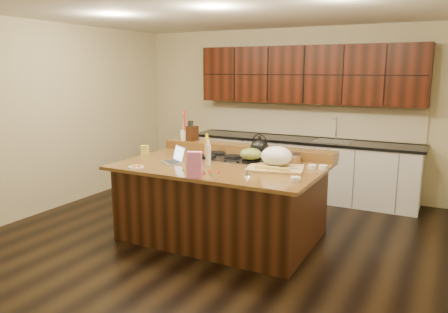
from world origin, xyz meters
The scene contains 35 objects.
room centered at (0.00, 0.00, 1.35)m, with size 5.52×5.02×2.72m.
island centered at (0.00, 0.00, 0.46)m, with size 2.40×1.60×0.92m.
back_ledge centered at (0.00, 0.70, 0.98)m, with size 2.40×0.30×0.12m, color black.
cooktop centered at (0.00, 0.30, 0.94)m, with size 0.92×0.52×0.05m.
back_counter centered at (0.30, 2.23, 0.98)m, with size 3.70×0.66×2.40m.
kettle centered at (0.30, 0.43, 1.07)m, with size 0.23×0.23×0.21m, color black.
green_bowl centered at (0.30, 0.17, 1.04)m, with size 0.26×0.26×0.14m, color olive.
laptop centered at (-0.53, -0.21, 0.97)m, with size 0.37×0.35×0.20m.
oil_bottle centered at (-0.31, 0.18, 1.06)m, with size 0.07×0.07×0.27m, color orange.
vinegar_bottle centered at (-0.11, -0.14, 1.04)m, with size 0.06×0.06×0.25m, color silver.
wooden_tray centered at (0.66, 0.07, 1.03)m, with size 0.70×0.57×0.25m.
ramekin_a centered at (1.05, -0.40, 0.94)m, with size 0.10×0.10×0.04m, color white.
ramekin_b centered at (1.15, 0.28, 0.94)m, with size 0.10×0.10×0.04m, color white.
ramekin_c centered at (1.03, 0.24, 0.94)m, with size 0.10×0.10×0.04m, color white.
strainer_bowl centered at (0.71, 0.43, 0.97)m, with size 0.24×0.24×0.09m, color #996B3F.
kitchen_timer centered at (0.51, -0.38, 0.96)m, with size 0.08×0.08×0.07m, color silver.
pink_bag centered at (0.07, -0.75, 1.06)m, with size 0.15×0.08×0.28m, color pink.
candy_plate centered at (-0.78, -0.64, 0.93)m, with size 0.18×0.18×0.01m, color white.
package_box centered at (-1.15, 0.00, 0.99)m, with size 0.09×0.07×0.13m, color #CFC749.
utensil_crock centered at (-0.97, 0.70, 1.11)m, with size 0.12×0.12×0.14m, color white.
knife_block centered at (-0.85, 0.70, 1.14)m, with size 0.10×0.17×0.20m, color black.
gumdrop_0 centered at (0.20, -0.45, 0.93)m, with size 0.02×0.02×0.02m, color red.
gumdrop_1 centered at (0.03, -0.54, 0.93)m, with size 0.02×0.02×0.02m, color #198C26.
gumdrop_2 centered at (0.08, -0.59, 0.93)m, with size 0.02×0.02×0.02m, color red.
gumdrop_3 centered at (0.18, -0.57, 0.93)m, with size 0.02×0.02×0.02m, color #198C26.
gumdrop_4 centered at (0.11, -0.48, 0.93)m, with size 0.02×0.02×0.02m, color red.
gumdrop_5 centered at (0.18, -0.60, 0.93)m, with size 0.02×0.02×0.02m, color #198C26.
gumdrop_6 centered at (-0.08, -0.50, 0.93)m, with size 0.02×0.02×0.02m, color red.
gumdrop_7 centered at (-0.02, -0.52, 0.93)m, with size 0.02×0.02×0.02m, color #198C26.
gumdrop_8 centered at (0.06, -0.43, 0.93)m, with size 0.02×0.02×0.02m, color red.
gumdrop_9 centered at (0.01, -0.46, 0.93)m, with size 0.02×0.02×0.02m, color #198C26.
gumdrop_10 centered at (0.08, -0.55, 0.93)m, with size 0.02×0.02×0.02m, color red.
gumdrop_11 centered at (-0.04, -0.61, 0.93)m, with size 0.02×0.02×0.02m, color #198C26.
gumdrop_12 centered at (0.13, -0.52, 0.93)m, with size 0.02×0.02×0.02m, color red.
gumdrop_13 centered at (-0.22, -0.52, 0.93)m, with size 0.02×0.02×0.02m, color #198C26.
Camera 1 is at (2.38, -4.52, 2.03)m, focal length 35.00 mm.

